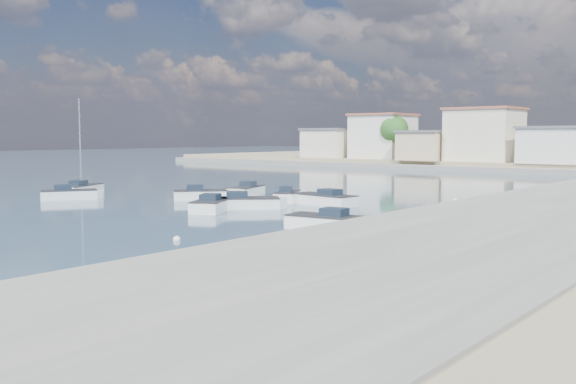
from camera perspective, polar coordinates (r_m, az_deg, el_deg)
The scene contains 13 objects.
ground at distance 65.73m, azimuth 16.68°, elevation 0.13°, with size 400.00×400.00×0.00m, color #314A63.
breakwater at distance 38.23m, azimuth 10.30°, elevation -2.85°, with size 2.00×31.02×0.35m.
far_shore_quay at distance 94.99m, azimuth 23.97°, elevation 1.59°, with size 160.00×2.50×0.80m, color slate.
motorboat_a at distance 46.27m, azimuth -6.63°, elevation -1.18°, with size 4.17×5.38×1.48m.
motorboat_b at distance 54.19m, azimuth -7.54°, elevation -0.29°, with size 4.15×4.53×1.48m.
motorboat_c at distance 49.94m, azimuth 3.06°, elevation -0.70°, with size 6.06×2.73×1.48m.
motorboat_d at distance 36.77m, azimuth 3.12°, elevation -2.76°, with size 5.29×2.55×1.48m.
motorboat_e at distance 56.89m, azimuth -18.65°, elevation -0.26°, with size 3.72×4.87×1.48m.
motorboat_f at distance 52.52m, azimuth -0.03°, elevation -0.42°, with size 3.20×4.20×1.48m.
motorboat_g at distance 57.26m, azimuth -3.86°, elevation 0.02°, with size 3.23×5.26×1.48m.
motorboat_h at distance 47.26m, azimuth -3.59°, elevation -1.03°, with size 5.06×5.09×1.48m.
sailboat at distance 62.64m, azimuth -17.78°, elevation 0.26°, with size 4.00×5.63×9.00m.
mooring_buoys at distance 41.53m, azimuth 11.57°, elevation -2.41°, with size 13.11×37.80×0.39m.
Camera 1 is at (25.33, -20.42, 5.34)m, focal length 40.00 mm.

